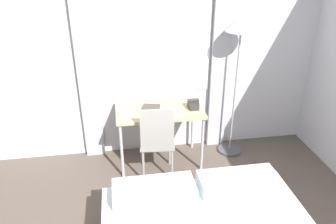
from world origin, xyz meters
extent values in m
cube|color=silver|center=(0.00, 2.91, 1.35)|extent=(5.13, 0.05, 2.70)
cube|color=white|center=(-0.06, 2.88, 1.60)|extent=(1.40, 0.01, 1.50)
cube|color=#B2B2BC|center=(-0.90, 2.84, 1.30)|extent=(0.24, 0.06, 2.60)
cube|color=#B2B2BC|center=(0.78, 2.84, 1.30)|extent=(0.24, 0.06, 2.60)
cube|color=tan|center=(-0.06, 2.53, 0.75)|extent=(1.06, 0.60, 0.04)
cylinder|color=#B2B2B7|center=(-0.55, 2.27, 0.36)|extent=(0.04, 0.04, 0.73)
cylinder|color=#B2B2B7|center=(0.43, 2.27, 0.36)|extent=(0.04, 0.04, 0.73)
cylinder|color=#B2B2B7|center=(-0.55, 2.79, 0.36)|extent=(0.04, 0.04, 0.73)
cylinder|color=#B2B2B7|center=(0.43, 2.79, 0.36)|extent=(0.04, 0.04, 0.73)
cube|color=gray|center=(-0.13, 2.29, 0.46)|extent=(0.43, 0.43, 0.05)
cube|color=gray|center=(-0.15, 2.11, 0.72)|extent=(0.38, 0.07, 0.48)
cylinder|color=gray|center=(-0.31, 2.14, 0.22)|extent=(0.03, 0.03, 0.43)
cylinder|color=gray|center=(0.03, 2.11, 0.22)|extent=(0.03, 0.03, 0.43)
cylinder|color=gray|center=(-0.28, 2.47, 0.22)|extent=(0.03, 0.03, 0.43)
cylinder|color=gray|center=(0.05, 2.45, 0.22)|extent=(0.03, 0.03, 0.43)
cube|color=silver|center=(-0.28, 1.29, 0.55)|extent=(0.75, 0.32, 0.12)
cube|color=silver|center=(0.52, 1.29, 0.55)|extent=(0.75, 0.32, 0.12)
cylinder|color=#4C4C51|center=(0.93, 2.62, 0.01)|extent=(0.32, 0.32, 0.03)
cylinder|color=gray|center=(0.93, 2.62, 0.84)|extent=(0.02, 0.02, 1.63)
cone|color=silver|center=(0.93, 2.62, 1.77)|extent=(0.38, 0.38, 0.22)
cube|color=#2D2D2D|center=(0.35, 2.49, 0.81)|extent=(0.11, 0.17, 0.09)
cube|color=#2D2D2D|center=(0.35, 2.49, 0.87)|extent=(0.13, 0.06, 0.02)
cube|color=#4C4238|center=(-0.16, 2.56, 0.78)|extent=(0.24, 0.22, 0.02)
cube|color=white|center=(-0.16, 2.56, 0.78)|extent=(0.23, 0.21, 0.01)
camera|label=1|loc=(-0.53, -1.05, 2.51)|focal=35.00mm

